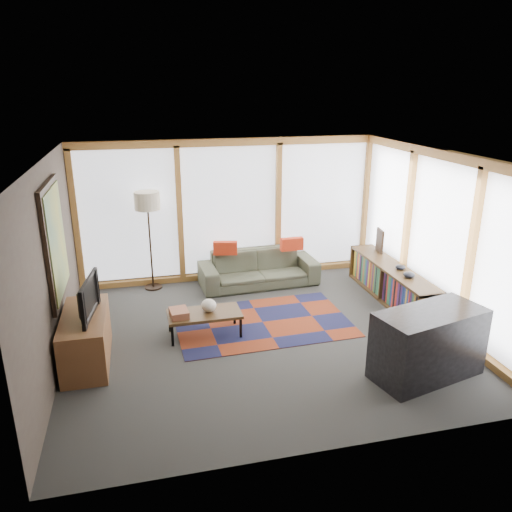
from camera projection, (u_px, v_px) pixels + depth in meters
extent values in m
plane|color=#2D2D2B|center=(262.00, 336.00, 7.30)|extent=(5.50, 5.50, 0.00)
cube|color=#3E322D|center=(51.00, 268.00, 6.27)|extent=(0.04, 5.00, 2.60)
cube|color=#3E322D|center=(330.00, 335.00, 4.57)|extent=(5.50, 0.04, 2.60)
cube|color=silver|center=(263.00, 156.00, 6.45)|extent=(5.50, 5.00, 0.04)
cube|color=white|center=(230.00, 210.00, 9.15)|extent=(5.30, 0.02, 2.35)
cube|color=white|center=(438.00, 238.00, 7.47)|extent=(0.02, 4.80, 2.35)
cube|color=black|center=(55.00, 242.00, 6.47)|extent=(0.05, 1.35, 1.55)
cube|color=gold|center=(57.00, 241.00, 6.48)|extent=(0.02, 1.20, 1.40)
cube|color=maroon|center=(263.00, 322.00, 7.70)|extent=(2.69, 1.78, 0.01)
imported|color=#3D412F|center=(259.00, 268.00, 9.08)|extent=(2.16, 0.93, 0.62)
cube|color=#B82D14|center=(225.00, 248.00, 8.84)|extent=(0.44, 0.22, 0.23)
cube|color=#B82D14|center=(292.00, 244.00, 9.07)|extent=(0.42, 0.14, 0.23)
cube|color=brown|center=(179.00, 313.00, 7.08)|extent=(0.28, 0.33, 0.10)
ellipsoid|color=beige|center=(209.00, 305.00, 7.23)|extent=(0.25, 0.25, 0.19)
ellipsoid|color=black|center=(409.00, 275.00, 7.82)|extent=(0.19, 0.19, 0.09)
ellipsoid|color=black|center=(400.00, 267.00, 8.16)|extent=(0.17, 0.17, 0.08)
cube|color=black|center=(380.00, 241.00, 8.99)|extent=(0.09, 0.32, 0.42)
cube|color=brown|center=(86.00, 338.00, 6.52)|extent=(0.56, 1.34, 0.67)
imported|color=black|center=(83.00, 298.00, 6.31)|extent=(0.24, 0.89, 0.51)
cube|color=black|center=(428.00, 344.00, 6.17)|extent=(1.50, 0.96, 0.88)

